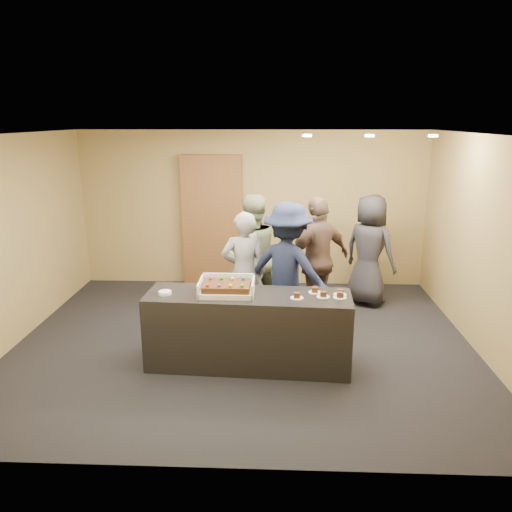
% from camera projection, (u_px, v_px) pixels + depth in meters
% --- Properties ---
extents(room, '(6.04, 6.00, 2.70)m').
position_uv_depth(room, '(243.00, 244.00, 6.31)').
color(room, black).
rests_on(room, ground).
extents(serving_counter, '(2.43, 0.83, 0.90)m').
position_uv_depth(serving_counter, '(248.00, 330.00, 5.94)').
color(serving_counter, black).
rests_on(serving_counter, floor).
extents(storage_cabinet, '(1.04, 0.15, 2.29)m').
position_uv_depth(storage_cabinet, '(212.00, 221.00, 8.71)').
color(storage_cabinet, brown).
rests_on(storage_cabinet, floor).
extents(cake_box, '(0.64, 0.44, 0.19)m').
position_uv_depth(cake_box, '(227.00, 290.00, 5.84)').
color(cake_box, white).
rests_on(cake_box, serving_counter).
extents(sheet_cake, '(0.54, 0.37, 0.11)m').
position_uv_depth(sheet_cake, '(227.00, 286.00, 5.81)').
color(sheet_cake, '#32190B').
rests_on(sheet_cake, cake_box).
extents(plate_stack, '(0.15, 0.15, 0.04)m').
position_uv_depth(plate_stack, '(165.00, 293.00, 5.82)').
color(plate_stack, white).
rests_on(plate_stack, serving_counter).
extents(slice_a, '(0.15, 0.15, 0.07)m').
position_uv_depth(slice_a, '(297.00, 296.00, 5.69)').
color(slice_a, white).
rests_on(slice_a, serving_counter).
extents(slice_b, '(0.15, 0.15, 0.07)m').
position_uv_depth(slice_b, '(315.00, 291.00, 5.87)').
color(slice_b, white).
rests_on(slice_b, serving_counter).
extents(slice_c, '(0.15, 0.15, 0.07)m').
position_uv_depth(slice_c, '(323.00, 295.00, 5.73)').
color(slice_c, white).
rests_on(slice_c, serving_counter).
extents(slice_d, '(0.15, 0.15, 0.07)m').
position_uv_depth(slice_d, '(340.00, 293.00, 5.79)').
color(slice_d, white).
rests_on(slice_d, serving_counter).
extents(slice_e, '(0.15, 0.15, 0.07)m').
position_uv_depth(slice_e, '(340.00, 296.00, 5.70)').
color(slice_e, white).
rests_on(slice_e, serving_counter).
extents(person_server_grey, '(0.67, 0.49, 1.69)m').
position_uv_depth(person_server_grey, '(244.00, 272.00, 6.82)').
color(person_server_grey, '#939397').
rests_on(person_server_grey, floor).
extents(person_sage_man, '(1.12, 1.05, 1.84)m').
position_uv_depth(person_sage_man, '(251.00, 257.00, 7.33)').
color(person_sage_man, gray).
rests_on(person_sage_man, floor).
extents(person_navy_man, '(1.36, 1.12, 1.83)m').
position_uv_depth(person_navy_man, '(288.00, 270.00, 6.69)').
color(person_navy_man, '#18203B').
rests_on(person_navy_man, floor).
extents(person_brown_extra, '(1.14, 0.98, 1.84)m').
position_uv_depth(person_brown_extra, '(318.00, 260.00, 7.17)').
color(person_brown_extra, brown).
rests_on(person_brown_extra, floor).
extents(person_dark_suit, '(1.02, 0.99, 1.76)m').
position_uv_depth(person_dark_suit, '(369.00, 250.00, 7.84)').
color(person_dark_suit, '#27272C').
rests_on(person_dark_suit, floor).
extents(ceiling_spotlights, '(1.72, 0.12, 0.03)m').
position_uv_depth(ceiling_spotlights, '(370.00, 136.00, 6.37)').
color(ceiling_spotlights, '#FFEAC6').
rests_on(ceiling_spotlights, ceiling).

